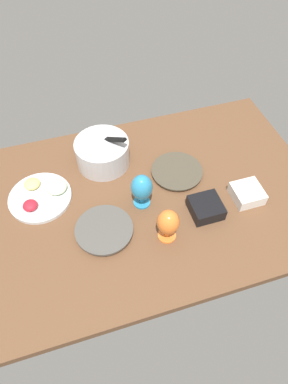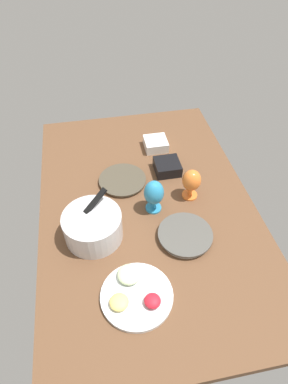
{
  "view_description": "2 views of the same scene",
  "coord_description": "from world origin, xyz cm",
  "px_view_note": "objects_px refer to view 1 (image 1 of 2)",
  "views": [
    {
      "loc": [
        -29.1,
        -89.14,
        123.68
      ],
      "look_at": [
        -1.54,
        0.04,
        4.02
      ],
      "focal_mm": 31.69,
      "sensor_mm": 36.0,
      "label": 1
    },
    {
      "loc": [
        -104.48,
        21.47,
        118.89
      ],
      "look_at": [
        4.67,
        0.59,
        4.02
      ],
      "focal_mm": 30.26,
      "sensor_mm": 36.0,
      "label": 2
    }
  ],
  "objects_px": {
    "mixing_bowl": "(102,152)",
    "square_bowl_black": "(206,207)",
    "dinner_plate_left": "(104,230)",
    "square_bowl_white": "(247,193)",
    "hurricane_glass_blue": "(142,188)",
    "fruit_platter": "(41,195)",
    "hurricane_glass_orange": "(168,223)",
    "dinner_plate_right": "(177,172)"
  },
  "relations": [
    {
      "from": "hurricane_glass_blue",
      "to": "square_bowl_black",
      "type": "xyz_separation_m",
      "value": [
        0.25,
        -0.13,
        -0.07
      ]
    },
    {
      "from": "mixing_bowl",
      "to": "square_bowl_black",
      "type": "xyz_separation_m",
      "value": [
        0.36,
        -0.43,
        -0.04
      ]
    },
    {
      "from": "mixing_bowl",
      "to": "square_bowl_black",
      "type": "relative_size",
      "value": 1.94
    },
    {
      "from": "fruit_platter",
      "to": "dinner_plate_left",
      "type": "bearing_deg",
      "value": -49.1
    },
    {
      "from": "dinner_plate_right",
      "to": "fruit_platter",
      "type": "xyz_separation_m",
      "value": [
        -0.64,
        0.04,
        0.01
      ]
    },
    {
      "from": "dinner_plate_left",
      "to": "hurricane_glass_orange",
      "type": "height_order",
      "value": "hurricane_glass_orange"
    },
    {
      "from": "hurricane_glass_blue",
      "to": "fruit_platter",
      "type": "bearing_deg",
      "value": 159.07
    },
    {
      "from": "mixing_bowl",
      "to": "fruit_platter",
      "type": "relative_size",
      "value": 0.91
    },
    {
      "from": "fruit_platter",
      "to": "hurricane_glass_blue",
      "type": "height_order",
      "value": "hurricane_glass_blue"
    },
    {
      "from": "mixing_bowl",
      "to": "square_bowl_white",
      "type": "height_order",
      "value": "mixing_bowl"
    },
    {
      "from": "fruit_platter",
      "to": "hurricane_glass_blue",
      "type": "xyz_separation_m",
      "value": [
        0.43,
        -0.16,
        0.09
      ]
    },
    {
      "from": "fruit_platter",
      "to": "square_bowl_white",
      "type": "height_order",
      "value": "square_bowl_white"
    },
    {
      "from": "dinner_plate_left",
      "to": "hurricane_glass_orange",
      "type": "xyz_separation_m",
      "value": [
        0.25,
        -0.09,
        0.08
      ]
    },
    {
      "from": "hurricane_glass_blue",
      "to": "dinner_plate_right",
      "type": "bearing_deg",
      "value": 29.5
    },
    {
      "from": "fruit_platter",
      "to": "square_bowl_white",
      "type": "bearing_deg",
      "value": -17.15
    },
    {
      "from": "dinner_plate_left",
      "to": "square_bowl_black",
      "type": "relative_size",
      "value": 1.83
    },
    {
      "from": "dinner_plate_right",
      "to": "mixing_bowl",
      "type": "relative_size",
      "value": 0.96
    },
    {
      "from": "mixing_bowl",
      "to": "hurricane_glass_orange",
      "type": "bearing_deg",
      "value": -72.28
    },
    {
      "from": "hurricane_glass_orange",
      "to": "square_bowl_black",
      "type": "height_order",
      "value": "hurricane_glass_orange"
    },
    {
      "from": "dinner_plate_left",
      "to": "square_bowl_white",
      "type": "xyz_separation_m",
      "value": [
        0.66,
        -0.01,
        0.02
      ]
    },
    {
      "from": "mixing_bowl",
      "to": "square_bowl_black",
      "type": "height_order",
      "value": "mixing_bowl"
    },
    {
      "from": "fruit_platter",
      "to": "square_bowl_black",
      "type": "xyz_separation_m",
      "value": [
        0.68,
        -0.29,
        0.02
      ]
    },
    {
      "from": "dinner_plate_right",
      "to": "mixing_bowl",
      "type": "bearing_deg",
      "value": 151.46
    },
    {
      "from": "dinner_plate_right",
      "to": "hurricane_glass_blue",
      "type": "height_order",
      "value": "hurricane_glass_blue"
    },
    {
      "from": "hurricane_glass_orange",
      "to": "square_bowl_white",
      "type": "xyz_separation_m",
      "value": [
        0.41,
        0.09,
        -0.07
      ]
    },
    {
      "from": "fruit_platter",
      "to": "square_bowl_black",
      "type": "height_order",
      "value": "square_bowl_black"
    },
    {
      "from": "fruit_platter",
      "to": "square_bowl_white",
      "type": "relative_size",
      "value": 2.2
    },
    {
      "from": "dinner_plate_right",
      "to": "hurricane_glass_orange",
      "type": "relative_size",
      "value": 1.5
    },
    {
      "from": "dinner_plate_right",
      "to": "mixing_bowl",
      "type": "height_order",
      "value": "mixing_bowl"
    },
    {
      "from": "dinner_plate_right",
      "to": "square_bowl_white",
      "type": "relative_size",
      "value": 1.92
    },
    {
      "from": "dinner_plate_right",
      "to": "dinner_plate_left",
      "type": "bearing_deg",
      "value": -151.41
    },
    {
      "from": "square_bowl_white",
      "to": "hurricane_glass_blue",
      "type": "bearing_deg",
      "value": 166.47
    },
    {
      "from": "square_bowl_black",
      "to": "square_bowl_white",
      "type": "bearing_deg",
      "value": 4.9
    },
    {
      "from": "square_bowl_black",
      "to": "dinner_plate_right",
      "type": "bearing_deg",
      "value": 98.88
    },
    {
      "from": "hurricane_glass_blue",
      "to": "mixing_bowl",
      "type": "bearing_deg",
      "value": 110.03
    },
    {
      "from": "dinner_plate_right",
      "to": "fruit_platter",
      "type": "height_order",
      "value": "fruit_platter"
    },
    {
      "from": "hurricane_glass_blue",
      "to": "square_bowl_black",
      "type": "relative_size",
      "value": 1.31
    },
    {
      "from": "hurricane_glass_blue",
      "to": "square_bowl_white",
      "type": "xyz_separation_m",
      "value": [
        0.46,
        -0.11,
        -0.07
      ]
    },
    {
      "from": "mixing_bowl",
      "to": "square_bowl_black",
      "type": "distance_m",
      "value": 0.56
    },
    {
      "from": "dinner_plate_left",
      "to": "mixing_bowl",
      "type": "height_order",
      "value": "mixing_bowl"
    },
    {
      "from": "dinner_plate_right",
      "to": "fruit_platter",
      "type": "distance_m",
      "value": 0.64
    },
    {
      "from": "dinner_plate_left",
      "to": "square_bowl_black",
      "type": "xyz_separation_m",
      "value": [
        0.45,
        -0.03,
        0.02
      ]
    }
  ]
}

